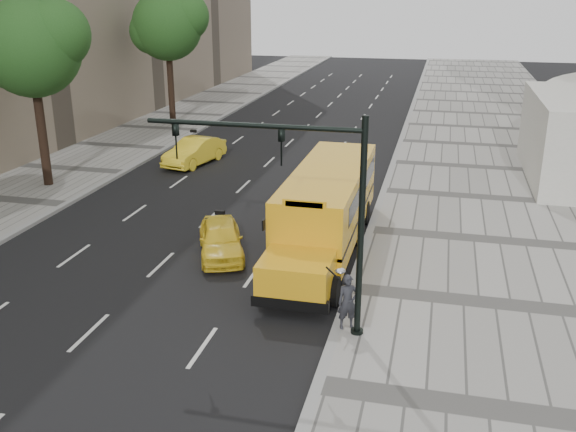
% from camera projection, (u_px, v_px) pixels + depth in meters
% --- Properties ---
extents(ground, '(140.00, 140.00, 0.00)m').
position_uv_depth(ground, '(231.00, 221.00, 27.56)').
color(ground, black).
rests_on(ground, ground).
extents(sidewalk_museum, '(12.00, 140.00, 0.15)m').
position_uv_depth(sidewalk_museum, '(525.00, 244.00, 24.88)').
color(sidewalk_museum, gray).
rests_on(sidewalk_museum, ground).
extents(sidewalk_far, '(6.00, 140.00, 0.15)m').
position_uv_depth(sidewalk_far, '(7.00, 201.00, 29.98)').
color(sidewalk_far, gray).
rests_on(sidewalk_far, ground).
extents(curb_museum, '(0.30, 140.00, 0.15)m').
position_uv_depth(curb_museum, '(370.00, 231.00, 26.21)').
color(curb_museum, gray).
rests_on(curb_museum, ground).
extents(curb_far, '(0.30, 140.00, 0.15)m').
position_uv_depth(curb_far, '(65.00, 205.00, 29.31)').
color(curb_far, gray).
rests_on(curb_far, ground).
extents(tree_b, '(5.24, 4.65, 9.15)m').
position_uv_depth(tree_b, '(32.00, 47.00, 29.97)').
color(tree_b, black).
rests_on(tree_b, ground).
extents(tree_c, '(5.42, 4.82, 9.45)m').
position_uv_depth(tree_c, '(168.00, 25.00, 44.26)').
color(tree_c, black).
rests_on(tree_c, ground).
extents(school_bus, '(2.96, 11.56, 3.19)m').
position_uv_depth(school_bus, '(327.00, 203.00, 24.32)').
color(school_bus, gold).
rests_on(school_bus, ground).
extents(taxi_near, '(2.91, 4.18, 1.32)m').
position_uv_depth(taxi_near, '(221.00, 239.00, 23.80)').
color(taxi_near, yellow).
rests_on(taxi_near, ground).
extents(taxi_far, '(2.48, 4.71, 1.48)m').
position_uv_depth(taxi_far, '(194.00, 151.00, 36.25)').
color(taxi_far, yellow).
rests_on(taxi_far, ground).
extents(pedestrian, '(0.71, 0.61, 1.65)m').
position_uv_depth(pedestrian, '(348.00, 302.00, 18.32)').
color(pedestrian, '#292A30').
rests_on(pedestrian, sidewalk_museum).
extents(traffic_signal, '(6.18, 0.36, 6.40)m').
position_uv_depth(traffic_signal, '(310.00, 198.00, 17.31)').
color(traffic_signal, black).
rests_on(traffic_signal, ground).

